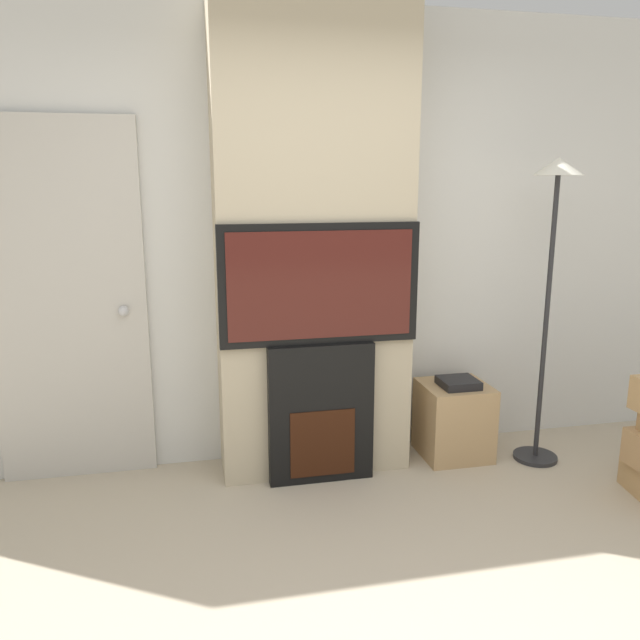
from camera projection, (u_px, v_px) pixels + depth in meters
wall_back at (306, 242)px, 3.77m from camera, size 6.00×0.06×2.70m
chimney_breast at (313, 245)px, 3.57m from camera, size 1.11×0.38×2.70m
fireplace at (320, 412)px, 3.59m from camera, size 0.61×0.15×0.82m
television at (320, 284)px, 3.43m from camera, size 1.12×0.07×0.67m
floor_lamp at (553, 239)px, 3.63m from camera, size 0.28×0.28×1.84m
media_stand at (454, 419)px, 3.93m from camera, size 0.41×0.39×0.52m
entry_door at (68, 305)px, 3.50m from camera, size 0.86×0.09×2.06m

